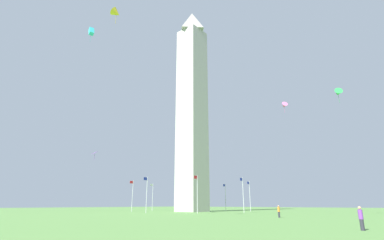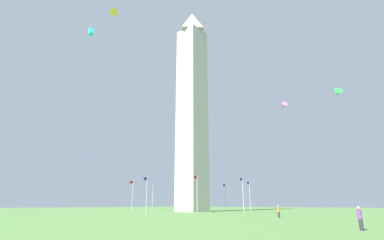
{
  "view_description": "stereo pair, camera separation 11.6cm",
  "coord_description": "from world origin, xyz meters",
  "px_view_note": "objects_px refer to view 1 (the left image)",
  "views": [
    {
      "loc": [
        58.8,
        50.83,
        1.88
      ],
      "look_at": [
        0.0,
        0.0,
        24.9
      ],
      "focal_mm": 26.66,
      "sensor_mm": 36.0,
      "label": 1
    },
    {
      "loc": [
        58.72,
        50.92,
        1.88
      ],
      "look_at": [
        0.0,
        0.0,
        24.9
      ],
      "focal_mm": 26.66,
      "sensor_mm": 36.0,
      "label": 2
    }
  ],
  "objects_px": {
    "person_purple_shirt": "(361,218)",
    "kite_pink_delta": "(284,106)",
    "flagpole_s": "(225,196)",
    "kite_purple_diamond": "(95,153)",
    "kite_yellow_delta": "(116,13)",
    "flagpole_ne": "(197,192)",
    "person_orange_shirt": "(279,211)",
    "kite_cyan_box": "(91,31)",
    "flagpole_sw": "(188,196)",
    "flagpole_e": "(243,193)",
    "flagpole_se": "(250,195)",
    "flagpole_n": "(147,193)",
    "kite_green_delta": "(338,93)",
    "flagpole_w": "(152,196)",
    "flagpole_nw": "(132,194)",
    "obelisk_monument": "(192,102)"
  },
  "relations": [
    {
      "from": "flagpole_se",
      "to": "flagpole_e",
      "type": "bearing_deg",
      "value": 22.5
    },
    {
      "from": "obelisk_monument",
      "to": "flagpole_n",
      "type": "relative_size",
      "value": 7.69
    },
    {
      "from": "flagpole_ne",
      "to": "flagpole_s",
      "type": "height_order",
      "value": "same"
    },
    {
      "from": "flagpole_se",
      "to": "kite_yellow_delta",
      "type": "height_order",
      "value": "kite_yellow_delta"
    },
    {
      "from": "flagpole_ne",
      "to": "kite_green_delta",
      "type": "height_order",
      "value": "kite_green_delta"
    },
    {
      "from": "flagpole_e",
      "to": "flagpole_se",
      "type": "bearing_deg",
      "value": -157.5
    },
    {
      "from": "flagpole_ne",
      "to": "kite_yellow_delta",
      "type": "xyz_separation_m",
      "value": [
        28.47,
        8.76,
        23.95
      ]
    },
    {
      "from": "flagpole_s",
      "to": "flagpole_sw",
      "type": "distance_m",
      "value": 11.91
    },
    {
      "from": "flagpole_ne",
      "to": "person_purple_shirt",
      "type": "xyz_separation_m",
      "value": [
        22.37,
        34.67,
        -3.46
      ]
    },
    {
      "from": "flagpole_se",
      "to": "kite_cyan_box",
      "type": "bearing_deg",
      "value": -2.12
    },
    {
      "from": "person_purple_shirt",
      "to": "flagpole_nw",
      "type": "bearing_deg",
      "value": -18.41
    },
    {
      "from": "flagpole_sw",
      "to": "kite_pink_delta",
      "type": "distance_m",
      "value": 49.26
    },
    {
      "from": "flagpole_s",
      "to": "kite_purple_diamond",
      "type": "height_order",
      "value": "kite_purple_diamond"
    },
    {
      "from": "flagpole_s",
      "to": "kite_pink_delta",
      "type": "bearing_deg",
      "value": 51.0
    },
    {
      "from": "flagpole_ne",
      "to": "kite_purple_diamond",
      "type": "xyz_separation_m",
      "value": [
        15.13,
        -16.37,
        8.24
      ]
    },
    {
      "from": "flagpole_sw",
      "to": "flagpole_w",
      "type": "distance_m",
      "value": 11.91
    },
    {
      "from": "flagpole_sw",
      "to": "flagpole_n",
      "type": "bearing_deg",
      "value": 22.5
    },
    {
      "from": "flagpole_sw",
      "to": "kite_purple_diamond",
      "type": "xyz_separation_m",
      "value": [
        37.14,
        5.64,
        8.24
      ]
    },
    {
      "from": "kite_cyan_box",
      "to": "kite_green_delta",
      "type": "bearing_deg",
      "value": 136.99
    },
    {
      "from": "flagpole_nw",
      "to": "flagpole_s",
      "type": "bearing_deg",
      "value": 157.5
    },
    {
      "from": "flagpole_ne",
      "to": "person_purple_shirt",
      "type": "bearing_deg",
      "value": 57.17
    },
    {
      "from": "kite_yellow_delta",
      "to": "flagpole_e",
      "type": "bearing_deg",
      "value": -173.93
    },
    {
      "from": "flagpole_n",
      "to": "kite_green_delta",
      "type": "bearing_deg",
      "value": 104.84
    },
    {
      "from": "flagpole_w",
      "to": "person_orange_shirt",
      "type": "height_order",
      "value": "flagpole_w"
    },
    {
      "from": "flagpole_s",
      "to": "person_purple_shirt",
      "type": "bearing_deg",
      "value": 43.03
    },
    {
      "from": "obelisk_monument",
      "to": "flagpole_sw",
      "type": "height_order",
      "value": "obelisk_monument"
    },
    {
      "from": "person_purple_shirt",
      "to": "kite_green_delta",
      "type": "bearing_deg",
      "value": -74.41
    },
    {
      "from": "flagpole_se",
      "to": "kite_yellow_delta",
      "type": "xyz_separation_m",
      "value": [
        50.47,
        8.76,
        23.95
      ]
    },
    {
      "from": "person_purple_shirt",
      "to": "kite_pink_delta",
      "type": "bearing_deg",
      "value": -55.3
    },
    {
      "from": "flagpole_w",
      "to": "flagpole_se",
      "type": "bearing_deg",
      "value": 112.5
    },
    {
      "from": "person_purple_shirt",
      "to": "kite_cyan_box",
      "type": "bearing_deg",
      "value": 9.6
    },
    {
      "from": "person_purple_shirt",
      "to": "kite_green_delta",
      "type": "distance_m",
      "value": 35.39
    },
    {
      "from": "flagpole_se",
      "to": "flagpole_nw",
      "type": "height_order",
      "value": "same"
    },
    {
      "from": "flagpole_s",
      "to": "flagpole_sw",
      "type": "xyz_separation_m",
      "value": [
        4.56,
        -11.0,
        0.0
      ]
    },
    {
      "from": "kite_yellow_delta",
      "to": "kite_pink_delta",
      "type": "relative_size",
      "value": 1.2
    },
    {
      "from": "flagpole_nw",
      "to": "person_orange_shirt",
      "type": "relative_size",
      "value": 4.5
    },
    {
      "from": "kite_pink_delta",
      "to": "kite_cyan_box",
      "type": "height_order",
      "value": "kite_cyan_box"
    },
    {
      "from": "kite_cyan_box",
      "to": "obelisk_monument",
      "type": "bearing_deg",
      "value": -166.23
    },
    {
      "from": "flagpole_n",
      "to": "flagpole_ne",
      "type": "height_order",
      "value": "same"
    },
    {
      "from": "flagpole_n",
      "to": "kite_cyan_box",
      "type": "height_order",
      "value": "kite_cyan_box"
    },
    {
      "from": "person_orange_shirt",
      "to": "kite_cyan_box",
      "type": "height_order",
      "value": "kite_cyan_box"
    },
    {
      "from": "flagpole_s",
      "to": "flagpole_w",
      "type": "distance_m",
      "value": 22.0
    },
    {
      "from": "flagpole_s",
      "to": "flagpole_n",
      "type": "bearing_deg",
      "value": -0.0
    },
    {
      "from": "kite_yellow_delta",
      "to": "flagpole_ne",
      "type": "bearing_deg",
      "value": -162.9
    },
    {
      "from": "flagpole_s",
      "to": "kite_purple_diamond",
      "type": "xyz_separation_m",
      "value": [
        41.69,
        -5.37,
        8.24
      ]
    },
    {
      "from": "flagpole_s",
      "to": "kite_green_delta",
      "type": "xyz_separation_m",
      "value": [
        20.67,
        39.43,
        16.9
      ]
    },
    {
      "from": "flagpole_w",
      "to": "flagpole_e",
      "type": "bearing_deg",
      "value": 90.0
    },
    {
      "from": "flagpole_ne",
      "to": "flagpole_sw",
      "type": "height_order",
      "value": "same"
    },
    {
      "from": "flagpole_nw",
      "to": "kite_yellow_delta",
      "type": "height_order",
      "value": "kite_yellow_delta"
    },
    {
      "from": "kite_pink_delta",
      "to": "kite_cyan_box",
      "type": "xyz_separation_m",
      "value": [
        27.9,
        -21.87,
        11.33
      ]
    }
  ]
}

